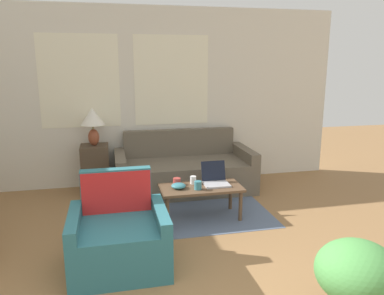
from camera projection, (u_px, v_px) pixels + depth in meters
wall_back at (133, 97)px, 5.48m from camera, size 6.25×0.06×2.60m
rug at (192, 202)px, 4.94m from camera, size 1.73×1.97×0.01m
couch at (184, 172)px, 5.42m from camera, size 1.94×0.89×0.83m
armchair at (119, 238)px, 3.38m from camera, size 0.85×0.74×0.84m
side_table at (96, 169)px, 5.30m from camera, size 0.38×0.38×0.68m
table_lamp at (93, 120)px, 5.14m from camera, size 0.33×0.33×0.53m
coffee_table at (201, 191)px, 4.39m from camera, size 0.96×0.47×0.39m
laptop at (215, 179)px, 4.47m from camera, size 0.30×0.31×0.25m
cup_navy at (193, 180)px, 4.48m from camera, size 0.07×0.07×0.09m
cup_yellow at (198, 185)px, 4.28m from camera, size 0.08×0.08×0.10m
cup_white at (177, 181)px, 4.46m from camera, size 0.09×0.09×0.08m
snack_bowl at (179, 186)px, 4.32m from camera, size 0.17×0.17×0.06m
potted_plant at (357, 279)px, 2.50m from camera, size 0.56×0.56×0.66m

